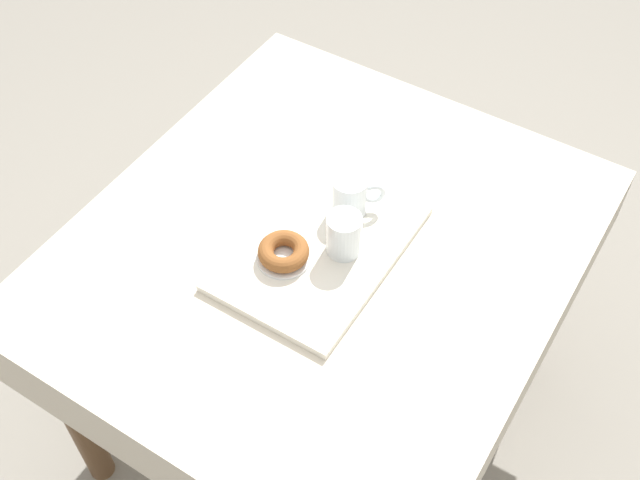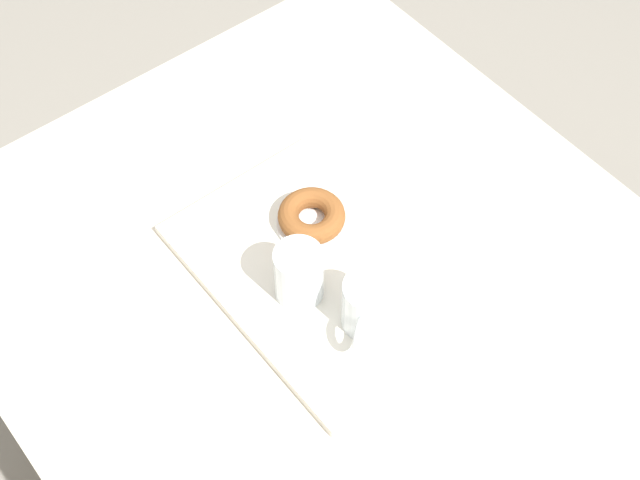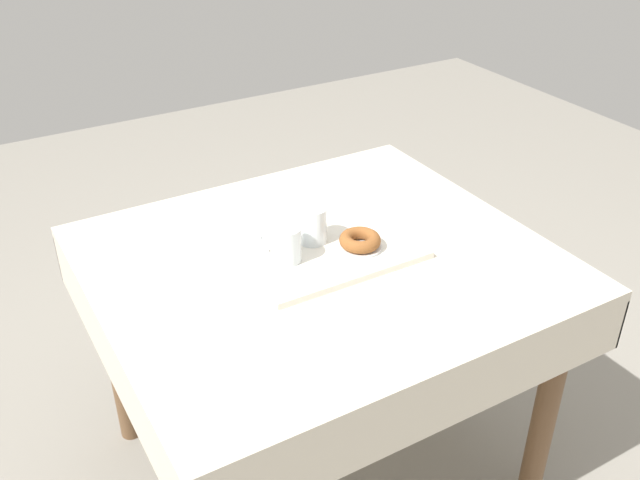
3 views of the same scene
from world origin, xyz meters
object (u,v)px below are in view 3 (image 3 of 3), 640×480
Objects in this scene: sugar_donut_left at (360,240)px; water_glass_near at (313,226)px; dining_table at (321,294)px; serving_tray at (328,251)px; tea_mug_left at (285,245)px; donut_plate_left at (360,247)px.

water_glass_near is at bearing -46.70° from sugar_donut_left.
sugar_donut_left is (-0.08, 0.09, -0.02)m from water_glass_near.
dining_table is 11.59× the size of water_glass_near.
serving_tray is at bearing -31.00° from sugar_donut_left.
water_glass_near reaches higher than tea_mug_left.
tea_mug_left is 0.19m from donut_plate_left.
tea_mug_left reaches higher than donut_plate_left.
dining_table is 0.12m from serving_tray.
water_glass_near is 0.13m from donut_plate_left.
sugar_donut_left is (0.00, 0.00, 0.02)m from donut_plate_left.
water_glass_near is 0.86× the size of donut_plate_left.
dining_table is 9.99× the size of donut_plate_left.
sugar_donut_left reaches higher than donut_plate_left.
dining_table is 0.17m from donut_plate_left.
serving_tray is at bearing -31.00° from donut_plate_left.
tea_mug_left is 0.98× the size of sugar_donut_left.
tea_mug_left is 1.08× the size of water_glass_near.
donut_plate_left is 1.06× the size of sugar_donut_left.
water_glass_near reaches higher than dining_table.
tea_mug_left is at bearing -5.65° from dining_table.
donut_plate_left is (-0.08, 0.09, -0.04)m from water_glass_near.
serving_tray is 4.17× the size of sugar_donut_left.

